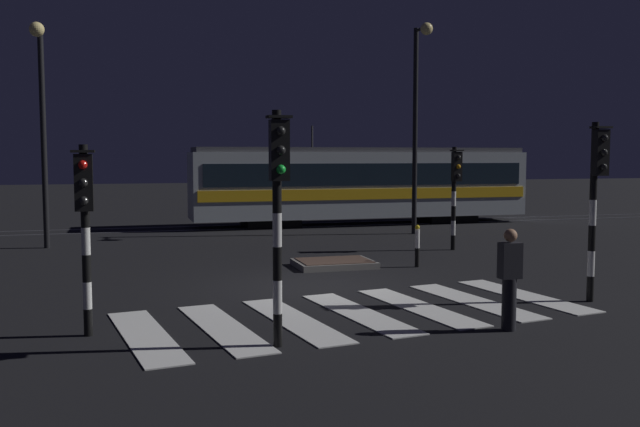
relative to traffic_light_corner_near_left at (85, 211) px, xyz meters
The scene contains 14 objects.
ground_plane 6.08m from the traffic_light_corner_near_left, 34.23° to the left, with size 120.00×120.00×0.00m, color black.
rail_near 16.44m from the traffic_light_corner_near_left, 73.12° to the left, with size 80.00×0.12×0.03m, color #59595E.
rail_far 17.81m from the traffic_light_corner_near_left, 74.47° to the left, with size 80.00×0.12×0.03m, color #59595E.
crosswalk_zebra 5.17m from the traffic_light_corner_near_left, ahead, with size 8.93×4.90×0.02m.
traffic_island 8.44m from the traffic_light_corner_near_left, 44.05° to the left, with size 2.04×1.47×0.18m.
traffic_light_corner_near_left is the anchor object (origin of this frame).
traffic_light_corner_near_right 9.56m from the traffic_light_corner_near_left, ahead, with size 0.36×0.42×3.58m.
traffic_light_kerb_mid_left 3.20m from the traffic_light_corner_near_left, 27.43° to the right, with size 0.36×0.42×3.60m.
traffic_light_corner_far_right 12.98m from the traffic_light_corner_near_left, 36.64° to the left, with size 0.36×0.42×3.18m.
street_lamp_trackside_left 11.88m from the traffic_light_corner_near_left, 98.61° to the left, with size 0.44×1.21×6.87m.
street_lamp_trackside_right 16.58m from the traffic_light_corner_near_left, 47.46° to the left, with size 0.44×1.21×7.60m.
tram 19.34m from the traffic_light_corner_near_left, 57.59° to the left, with size 14.51×2.58×4.15m.
pedestrian_waiting_at_kerb 7.01m from the traffic_light_corner_near_left, 12.29° to the right, with size 0.36×0.24×1.71m.
bollard_island_edge 9.58m from the traffic_light_corner_near_left, 32.41° to the left, with size 0.12×0.12×1.11m.
Camera 1 is at (-4.16, -14.82, 2.92)m, focal length 39.06 mm.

